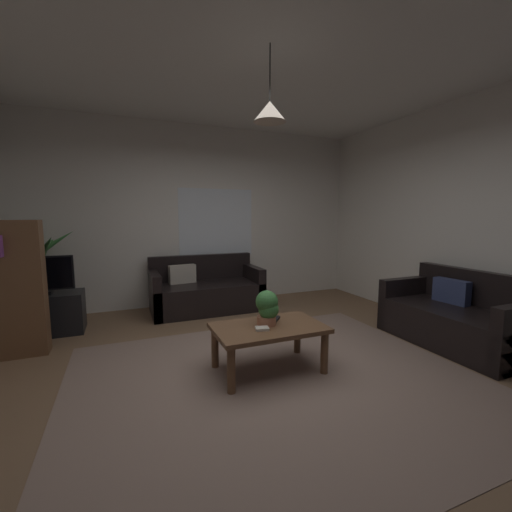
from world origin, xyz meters
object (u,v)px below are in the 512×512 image
Objects in this scene: remote_on_table_0 at (276,319)px; pendant_lamp at (270,111)px; potted_plant_on_table at (267,307)px; book_on_table_0 at (262,329)px; potted_palm_corner at (40,279)px; coffee_table at (269,333)px; bookshelf_corner at (4,288)px; couch_right_side at (456,320)px; tv_stand at (43,314)px; tv at (39,275)px; couch_under_window at (206,292)px.

remote_on_table_0 is 0.25× the size of pendant_lamp.
potted_plant_on_table is 1.73m from pendant_lamp.
book_on_table_0 is 3.24m from potted_palm_corner.
potted_palm_corner is at bearing -1.51° from remote_on_table_0.
coffee_table is 3.15× the size of potted_plant_on_table.
potted_palm_corner is at bearing 85.11° from bookshelf_corner.
couch_right_side is 4.81m from bookshelf_corner.
couch_right_side is 2.23m from coffee_table.
couch_right_side is at bearing -6.55° from potted_plant_on_table.
bookshelf_corner reaches higher than potted_palm_corner.
bookshelf_corner is 2.21× the size of pendant_lamp.
potted_palm_corner is at bearing 131.59° from book_on_table_0.
couch_right_side is at bearing -3.34° from book_on_table_0.
tv_stand is at bearing -78.19° from potted_palm_corner.
bookshelf_corner reaches higher than couch_right_side.
book_on_table_0 is 0.13× the size of tv_stand.
potted_plant_on_table is at bearing -96.55° from couch_right_side.
pendant_lamp is (2.25, -2.34, 1.71)m from potted_palm_corner.
pendant_lamp is (2.34, -1.27, 1.61)m from bookshelf_corner.
coffee_table is 1.60× the size of pendant_lamp.
book_on_table_0 is 0.22m from potted_plant_on_table.
remote_on_table_0 is 0.22m from potted_plant_on_table.
tv_stand is 0.49m from tv.
bookshelf_corner is at bearing -108.01° from couch_right_side.
remote_on_table_0 is at bearing -37.46° from tv.
tv_stand is at bearing 136.16° from book_on_table_0.
remote_on_table_0 is 0.12× the size of potted_palm_corner.
potted_palm_corner is at bearing -119.78° from couch_right_side.
book_on_table_0 is 0.18× the size of pendant_lamp.
book_on_table_0 is (-0.03, -2.26, 0.17)m from couch_under_window.
pendant_lamp reaches higher than coffee_table.
couch_under_window is 10.21× the size of remote_on_table_0.
pendant_lamp is at bearing -46.17° from potted_palm_corner.
remote_on_table_0 is at bearing 41.16° from book_on_table_0.
potted_palm_corner is at bearing 101.81° from tv_stand.
potted_plant_on_table reaches higher than book_on_table_0.
couch_under_window is at bearing 91.76° from coffee_table.
couch_under_window is at bearing 8.37° from tv.
tv is at bearing -115.51° from couch_right_side.
bookshelf_corner reaches higher than book_on_table_0.
couch_right_side reaches higher than coffee_table.
bookshelf_corner is at bearing 151.54° from coffee_table.
potted_palm_corner is at bearing 175.78° from couch_under_window.
tv is at bearing 72.99° from bookshelf_corner.
potted_palm_corner reaches higher than potted_plant_on_table.
bookshelf_corner is (-0.09, -1.07, 0.10)m from potted_palm_corner.
potted_plant_on_table is at bearing -40.65° from tv_stand.
couch_right_side is 2.01× the size of tv.
potted_palm_corner is (-4.46, 2.55, 0.34)m from couch_right_side.
pendant_lamp reaches higher than tv.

